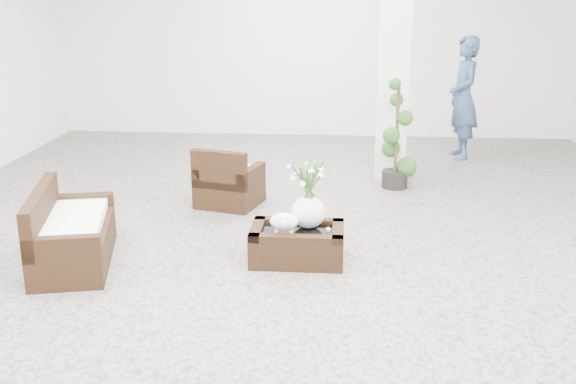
# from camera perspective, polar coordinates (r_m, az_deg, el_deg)

# --- Properties ---
(ground) EXTENTS (11.00, 11.00, 0.00)m
(ground) POSITION_cam_1_polar(r_m,az_deg,el_deg) (7.17, 0.06, -4.52)
(ground) COLOR gray
(ground) RESTS_ON ground
(column) EXTENTS (0.40, 0.40, 3.50)m
(column) POSITION_cam_1_polar(r_m,az_deg,el_deg) (9.51, 8.80, 11.48)
(column) COLOR white
(column) RESTS_ON ground
(coffee_table) EXTENTS (0.90, 0.60, 0.31)m
(coffee_table) POSITION_cam_1_polar(r_m,az_deg,el_deg) (6.76, 0.77, -4.44)
(coffee_table) COLOR black
(coffee_table) RESTS_ON ground
(sheep_figurine) EXTENTS (0.28, 0.23, 0.21)m
(sheep_figurine) POSITION_cam_1_polar(r_m,az_deg,el_deg) (6.58, -0.32, -2.61)
(sheep_figurine) COLOR white
(sheep_figurine) RESTS_ON coffee_table
(planter_narcissus) EXTENTS (0.44, 0.44, 0.80)m
(planter_narcissus) POSITION_cam_1_polar(r_m,az_deg,el_deg) (6.67, 1.70, 0.31)
(planter_narcissus) COLOR white
(planter_narcissus) RESTS_ON coffee_table
(tealight) EXTENTS (0.04, 0.04, 0.03)m
(tealight) POSITION_cam_1_polar(r_m,az_deg,el_deg) (6.71, 3.35, -3.08)
(tealight) COLOR white
(tealight) RESTS_ON coffee_table
(armchair) EXTENTS (0.84, 0.83, 0.74)m
(armchair) POSITION_cam_1_polar(r_m,az_deg,el_deg) (8.42, -4.88, 1.35)
(armchair) COLOR black
(armchair) RESTS_ON ground
(loveseat) EXTENTS (0.97, 1.51, 0.74)m
(loveseat) POSITION_cam_1_polar(r_m,az_deg,el_deg) (6.95, -17.38, -2.74)
(loveseat) COLOR black
(loveseat) RESTS_ON ground
(topiary) EXTENTS (0.38, 0.38, 1.43)m
(topiary) POSITION_cam_1_polar(r_m,az_deg,el_deg) (9.14, 8.97, 4.69)
(topiary) COLOR #1F4A17
(topiary) RESTS_ON ground
(shopper) EXTENTS (0.53, 0.73, 1.87)m
(shopper) POSITION_cam_1_polar(r_m,az_deg,el_deg) (10.96, 14.30, 7.56)
(shopper) COLOR navy
(shopper) RESTS_ON ground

